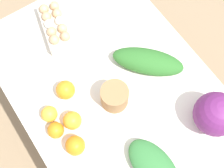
% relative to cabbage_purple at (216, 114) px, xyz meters
% --- Properties ---
extents(ground_plane, '(8.00, 8.00, 0.00)m').
position_rel_cabbage_purple_xyz_m(ground_plane, '(0.36, 0.25, -0.85)').
color(ground_plane, '#937A5B').
extents(dining_table, '(1.17, 0.82, 0.76)m').
position_rel_cabbage_purple_xyz_m(dining_table, '(0.36, 0.25, -0.21)').
color(dining_table, silver).
rests_on(dining_table, ground_plane).
extents(cabbage_purple, '(0.18, 0.18, 0.18)m').
position_rel_cabbage_purple_xyz_m(cabbage_purple, '(0.00, 0.00, 0.00)').
color(cabbage_purple, '#6B2366').
rests_on(cabbage_purple, dining_table).
extents(egg_carton, '(0.27, 0.17, 0.09)m').
position_rel_cabbage_purple_xyz_m(egg_carton, '(0.74, 0.31, -0.05)').
color(egg_carton, beige).
rests_on(egg_carton, dining_table).
extents(paper_bag, '(0.12, 0.12, 0.10)m').
position_rel_cabbage_purple_xyz_m(paper_bag, '(0.30, 0.28, -0.04)').
color(paper_bag, '#997047').
rests_on(paper_bag, dining_table).
extents(greens_bunch_chard, '(0.26, 0.17, 0.07)m').
position_rel_cabbage_purple_xyz_m(greens_bunch_chard, '(-0.02, 0.31, -0.05)').
color(greens_bunch_chard, '#337538').
rests_on(greens_bunch_chard, dining_table).
extents(greens_bunch_dandelion, '(0.31, 0.31, 0.09)m').
position_rel_cabbage_purple_xyz_m(greens_bunch_dandelion, '(0.35, 0.07, -0.05)').
color(greens_bunch_dandelion, '#2D6B28').
rests_on(greens_bunch_dandelion, dining_table).
extents(orange_0, '(0.08, 0.08, 0.08)m').
position_rel_cabbage_purple_xyz_m(orange_0, '(0.31, 0.48, -0.05)').
color(orange_0, orange).
rests_on(orange_0, dining_table).
extents(orange_1, '(0.07, 0.07, 0.07)m').
position_rel_cabbage_purple_xyz_m(orange_1, '(0.31, 0.56, -0.06)').
color(orange_1, orange).
rests_on(orange_1, dining_table).
extents(orange_2, '(0.07, 0.07, 0.07)m').
position_rel_cabbage_purple_xyz_m(orange_2, '(0.39, 0.55, -0.06)').
color(orange_2, '#F9A833').
rests_on(orange_2, dining_table).
extents(orange_3, '(0.08, 0.08, 0.08)m').
position_rel_cabbage_purple_xyz_m(orange_3, '(0.21, 0.53, -0.05)').
color(orange_3, orange).
rests_on(orange_3, dining_table).
extents(orange_4, '(0.08, 0.08, 0.08)m').
position_rel_cabbage_purple_xyz_m(orange_4, '(0.44, 0.44, -0.05)').
color(orange_4, orange).
rests_on(orange_4, dining_table).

